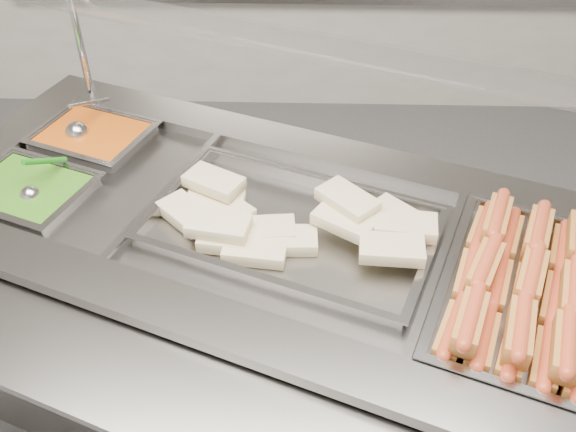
{
  "coord_description": "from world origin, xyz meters",
  "views": [
    {
      "loc": [
        -0.02,
        -0.68,
        1.85
      ],
      "look_at": [
        -0.06,
        0.47,
        0.88
      ],
      "focal_mm": 40.0,
      "sensor_mm": 36.0,
      "label": 1
    }
  ],
  "objects_px": {
    "pan_wraps": "(292,232)",
    "serving_spoon": "(33,189)",
    "steam_counter": "(273,333)",
    "sneeze_guard": "(305,47)",
    "pan_hotdogs": "(521,302)",
    "ladle": "(78,131)"
  },
  "relations": [
    {
      "from": "pan_wraps",
      "to": "serving_spoon",
      "type": "height_order",
      "value": "serving_spoon"
    },
    {
      "from": "steam_counter",
      "to": "sneeze_guard",
      "type": "xyz_separation_m",
      "value": [
        0.08,
        0.19,
        0.78
      ]
    },
    {
      "from": "pan_hotdogs",
      "to": "steam_counter",
      "type": "bearing_deg",
      "value": 158.48
    },
    {
      "from": "pan_wraps",
      "to": "ladle",
      "type": "height_order",
      "value": "ladle"
    },
    {
      "from": "sneeze_guard",
      "to": "pan_wraps",
      "type": "xyz_separation_m",
      "value": [
        -0.02,
        -0.21,
        -0.37
      ]
    },
    {
      "from": "pan_hotdogs",
      "to": "ladle",
      "type": "distance_m",
      "value": 1.26
    },
    {
      "from": "sneeze_guard",
      "to": "pan_wraps",
      "type": "relative_size",
      "value": 2.11
    },
    {
      "from": "pan_wraps",
      "to": "ladle",
      "type": "distance_m",
      "value": 0.72
    },
    {
      "from": "sneeze_guard",
      "to": "ladle",
      "type": "xyz_separation_m",
      "value": [
        -0.64,
        0.16,
        -0.34
      ]
    },
    {
      "from": "pan_hotdogs",
      "to": "pan_wraps",
      "type": "relative_size",
      "value": 0.82
    },
    {
      "from": "pan_wraps",
      "to": "serving_spoon",
      "type": "xyz_separation_m",
      "value": [
        -0.65,
        0.1,
        0.03
      ]
    },
    {
      "from": "steam_counter",
      "to": "pan_hotdogs",
      "type": "relative_size",
      "value": 3.23
    },
    {
      "from": "steam_counter",
      "to": "pan_hotdogs",
      "type": "xyz_separation_m",
      "value": [
        0.55,
        -0.22,
        0.39
      ]
    },
    {
      "from": "serving_spoon",
      "to": "pan_wraps",
      "type": "bearing_deg",
      "value": -9.0
    },
    {
      "from": "pan_hotdogs",
      "to": "pan_wraps",
      "type": "distance_m",
      "value": 0.54
    },
    {
      "from": "pan_wraps",
      "to": "serving_spoon",
      "type": "distance_m",
      "value": 0.66
    },
    {
      "from": "pan_hotdogs",
      "to": "ladle",
      "type": "xyz_separation_m",
      "value": [
        -1.12,
        0.57,
        0.05
      ]
    },
    {
      "from": "pan_hotdogs",
      "to": "serving_spoon",
      "type": "distance_m",
      "value": 1.19
    },
    {
      "from": "serving_spoon",
      "to": "steam_counter",
      "type": "bearing_deg",
      "value": -7.82
    },
    {
      "from": "steam_counter",
      "to": "serving_spoon",
      "type": "xyz_separation_m",
      "value": [
        -0.6,
        0.08,
        0.44
      ]
    },
    {
      "from": "pan_hotdogs",
      "to": "serving_spoon",
      "type": "bearing_deg",
      "value": 165.37
    },
    {
      "from": "serving_spoon",
      "to": "sneeze_guard",
      "type": "bearing_deg",
      "value": 9.41
    }
  ]
}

